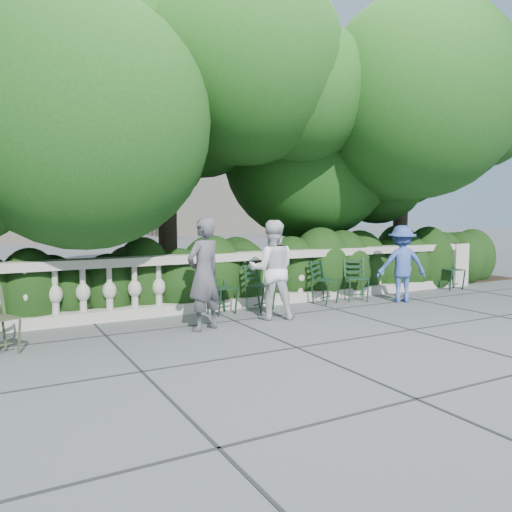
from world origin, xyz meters
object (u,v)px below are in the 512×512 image
chair_c (331,304)px  chair_f (456,290)px  chair_d (267,312)px  chair_weathered (5,358)px  chair_b (227,315)px  chair_e (358,302)px  person_casual_man (272,270)px  person_older_blue (402,264)px  person_woman_grey (204,274)px

chair_c → chair_f: size_ratio=1.00×
chair_d → chair_weathered: (-4.11, -0.88, 0.00)m
chair_c → chair_b: bearing=158.5°
chair_e → person_casual_man: bearing=-144.7°
chair_weathered → person_older_blue: (6.86, 0.49, 0.74)m
chair_f → person_woman_grey: (-6.33, -0.77, 0.83)m
person_casual_man → person_older_blue: bearing=-153.7°
chair_e → person_older_blue: size_ratio=0.57×
person_casual_man → chair_e: bearing=-144.0°
person_woman_grey → chair_d: bearing=-176.2°
chair_e → person_older_blue: person_older_blue is taller
chair_d → chair_weathered: same height
chair_weathered → chair_e: bearing=-19.7°
chair_d → person_casual_man: bearing=-137.0°
chair_e → person_casual_man: size_ratio=0.53×
chair_weathered → person_casual_man: person_casual_man is taller
chair_f → person_woman_grey: 6.43m
chair_c → chair_f: 3.44m
chair_b → chair_weathered: same height
chair_b → person_casual_man: bearing=-60.9°
chair_b → chair_weathered: (-3.37, -0.93, 0.00)m
person_casual_man → person_older_blue: person_casual_man is taller
chair_f → person_older_blue: bearing=-160.2°
chair_b → chair_e: (2.74, -0.10, 0.00)m
chair_b → chair_d: bearing=-18.4°
chair_f → chair_b: bearing=-172.1°
person_casual_man → chair_c: bearing=-137.6°
chair_b → chair_f: size_ratio=1.00×
chair_b → chair_e: size_ratio=1.00×
chair_d → chair_e: same height
chair_d → person_older_blue: size_ratio=0.57×
chair_weathered → chair_f: bearing=-21.6°
chair_d → person_older_blue: 2.88m
chair_weathered → person_woman_grey: size_ratio=0.51×
chair_f → person_woman_grey: size_ratio=0.51×
person_woman_grey → person_older_blue: size_ratio=1.12×
chair_b → person_woman_grey: bearing=-148.0°
person_older_blue → chair_b: bearing=17.1°
person_casual_man → chair_weathered: bearing=29.5°
chair_e → person_woman_grey: bearing=-145.6°
chair_d → chair_e: 2.00m
chair_b → chair_c: bearing=-15.1°
chair_f → person_older_blue: size_ratio=0.57×
chair_b → person_older_blue: (3.49, -0.45, 0.74)m
person_casual_man → chair_f: bearing=-149.7°
chair_c → chair_weathered: same height
chair_d → chair_e: bearing=-26.5°
chair_b → chair_e: bearing=-16.4°
chair_b → chair_weathered: size_ratio=1.00×
chair_weathered → chair_b: bearing=-12.0°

